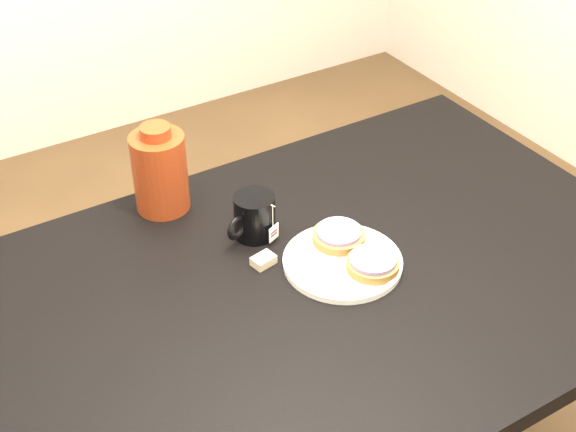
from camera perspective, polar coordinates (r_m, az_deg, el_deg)
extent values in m
cube|color=black|center=(1.55, 1.84, -5.12)|extent=(1.40, 0.90, 0.04)
cylinder|color=black|center=(2.34, 9.64, -1.02)|extent=(0.06, 0.06, 0.71)
cylinder|color=white|center=(1.57, 3.90, -3.27)|extent=(0.23, 0.23, 0.01)
torus|color=white|center=(1.57, 3.91, -3.10)|extent=(0.23, 0.23, 0.01)
cylinder|color=brown|center=(1.61, 3.63, -1.49)|extent=(0.15, 0.15, 0.02)
cylinder|color=#8B79A3|center=(1.60, 3.64, -1.11)|extent=(0.12, 0.12, 0.01)
cylinder|color=brown|center=(1.55, 6.04, -3.47)|extent=(0.14, 0.14, 0.02)
cylinder|color=#8B79A3|center=(1.54, 6.07, -3.09)|extent=(0.12, 0.12, 0.01)
cylinder|color=black|center=(1.62, -2.40, 0.01)|extent=(0.11, 0.11, 0.09)
cylinder|color=black|center=(1.60, -2.43, 1.13)|extent=(0.07, 0.07, 0.00)
torus|color=black|center=(1.58, -3.69, -0.88)|extent=(0.05, 0.03, 0.05)
cylinder|color=beige|center=(1.59, -1.09, 0.04)|extent=(0.00, 0.00, 0.05)
cube|color=white|center=(1.61, -1.08, -1.18)|extent=(0.03, 0.01, 0.03)
cube|color=#C6B793|center=(1.57, -1.76, -3.17)|extent=(0.05, 0.04, 0.02)
cylinder|color=#631D0D|center=(1.70, -9.09, 3.07)|extent=(0.14, 0.14, 0.17)
cylinder|color=#631D0D|center=(1.65, -9.41, 5.93)|extent=(0.06, 0.06, 0.02)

